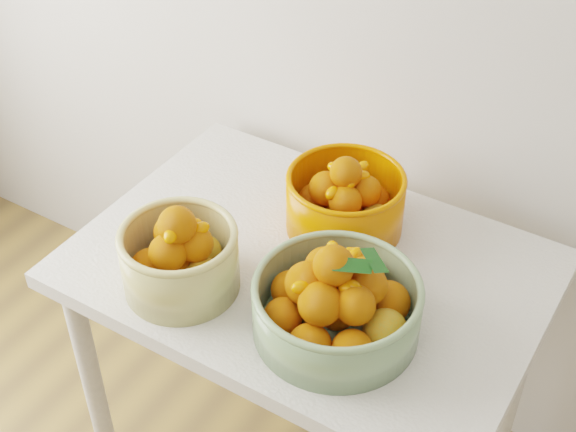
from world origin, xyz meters
name	(u,v)px	position (x,y,z in m)	size (l,w,h in m)	color
table	(308,294)	(-0.30, 1.60, 0.65)	(1.00, 0.70, 0.75)	silver
bowl_cream	(179,257)	(-0.49, 1.40, 0.83)	(0.30, 0.30, 0.21)	#C9BB72
bowl_green	(337,303)	(-0.16, 1.46, 0.82)	(0.35, 0.35, 0.21)	gray
bowl_orange	(345,201)	(-0.29, 1.75, 0.83)	(0.27, 0.27, 0.19)	#E15C02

